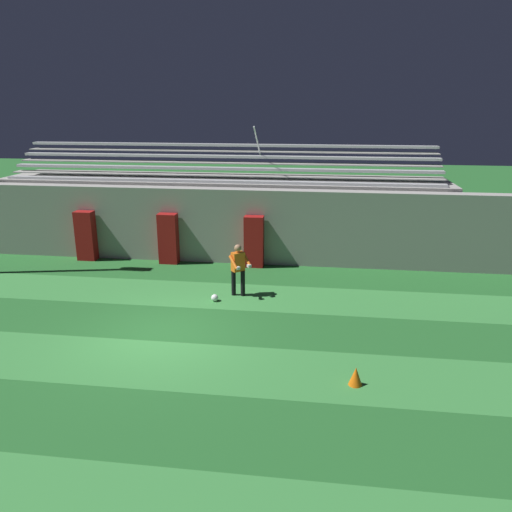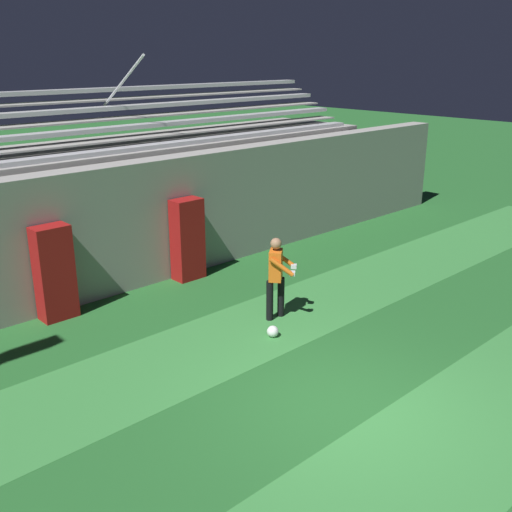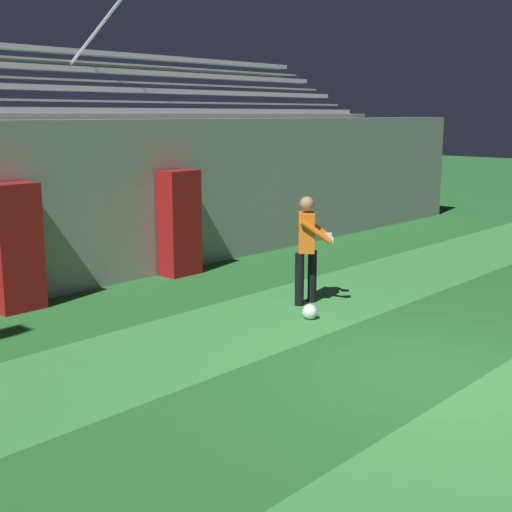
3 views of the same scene
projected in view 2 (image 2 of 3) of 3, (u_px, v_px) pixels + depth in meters
name	position (u px, v px, depth m)	size (l,w,h in m)	color
ground_plane	(343.00, 407.00, 8.96)	(80.00, 80.00, 0.00)	#236028
turf_stripe_mid	(435.00, 456.00, 7.88)	(28.00, 2.22, 0.01)	#38843D
turf_stripe_far	(219.00, 343.00, 10.95)	(28.00, 2.22, 0.01)	#38843D
back_wall	(111.00, 229.00, 13.00)	(24.00, 0.60, 2.80)	#999691
padding_pillar_gate_left	(54.00, 273.00, 11.71)	(0.70, 0.44, 1.90)	maroon
padding_pillar_gate_right	(188.00, 239.00, 13.82)	(0.70, 0.44, 1.90)	maroon
bleacher_stand	(68.00, 208.00, 14.35)	(18.00, 3.35, 5.03)	#999691
goalkeeper	(277.00, 273.00, 11.69)	(0.74, 0.73, 1.67)	black
soccer_ball	(273.00, 331.00, 11.16)	(0.22, 0.22, 0.22)	white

